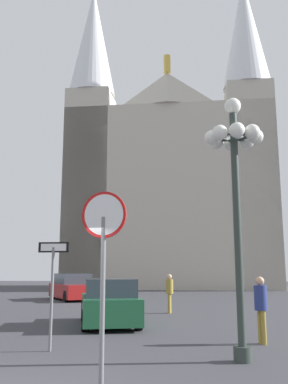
# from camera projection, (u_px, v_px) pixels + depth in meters

# --- Properties ---
(cathedral) EXTENTS (20.51, 11.87, 32.27)m
(cathedral) POSITION_uv_depth(u_px,v_px,m) (170.00, 181.00, 43.06)
(cathedral) COLOR #BCB5A5
(cathedral) RESTS_ON ground
(stop_sign) EXTENTS (0.76, 0.19, 3.10)m
(stop_sign) POSITION_uv_depth(u_px,v_px,m) (103.00, 248.00, 6.80)
(stop_sign) COLOR slate
(stop_sign) RESTS_ON ground
(one_way_arrow_sign) EXTENTS (0.73, 0.07, 2.46)m
(one_way_arrow_sign) POSITION_uv_depth(u_px,v_px,m) (52.00, 280.00, 9.80)
(one_way_arrow_sign) COLOR slate
(one_way_arrow_sign) RESTS_ON ground
(street_lamp) EXTENTS (1.28, 1.28, 5.60)m
(street_lamp) POSITION_uv_depth(u_px,v_px,m) (235.00, 173.00, 9.12)
(street_lamp) COLOR #2D3833
(street_lamp) RESTS_ON ground
(parked_car_near_green) EXTENTS (2.63, 4.32, 1.52)m
(parked_car_near_green) POSITION_uv_depth(u_px,v_px,m) (109.00, 303.00, 14.06)
(parked_car_near_green) COLOR #1E5B38
(parked_car_near_green) RESTS_ON ground
(parked_car_far_red) EXTENTS (3.88, 4.83, 1.56)m
(parked_car_far_red) POSITION_uv_depth(u_px,v_px,m) (73.00, 288.00, 25.51)
(parked_car_far_red) COLOR maroon
(parked_car_far_red) RESTS_ON ground
(pedestrian_walking) EXTENTS (0.32, 0.32, 1.62)m
(pedestrian_walking) POSITION_uv_depth(u_px,v_px,m) (169.00, 290.00, 17.89)
(pedestrian_walking) COLOR olive
(pedestrian_walking) RESTS_ON ground
(pedestrian_standing) EXTENTS (0.32, 0.32, 1.65)m
(pedestrian_standing) POSITION_uv_depth(u_px,v_px,m) (261.00, 303.00, 10.60)
(pedestrian_standing) COLOR olive
(pedestrian_standing) RESTS_ON ground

